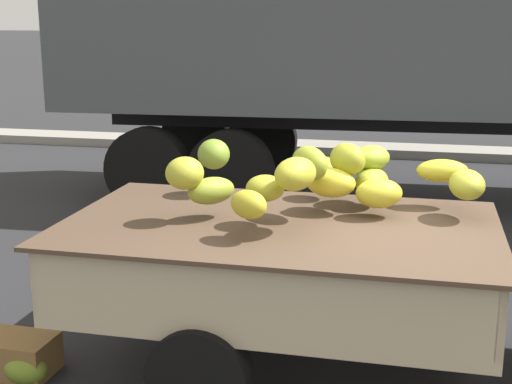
% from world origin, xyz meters
% --- Properties ---
extents(curb_strip, '(80.00, 0.80, 0.16)m').
position_xyz_m(curb_strip, '(0.00, 8.46, 0.08)').
color(curb_strip, gray).
rests_on(curb_strip, ground).
extents(fallen_banana_bunch_near_tailgate, '(0.35, 0.25, 0.21)m').
position_xyz_m(fallen_banana_bunch_near_tailgate, '(-2.65, -0.52, 0.10)').
color(fallen_banana_bunch_near_tailgate, olive).
rests_on(fallen_banana_bunch_near_tailgate, ground).
extents(produce_crate, '(0.53, 0.38, 0.27)m').
position_xyz_m(produce_crate, '(-2.78, -0.39, 0.13)').
color(produce_crate, olive).
rests_on(produce_crate, ground).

